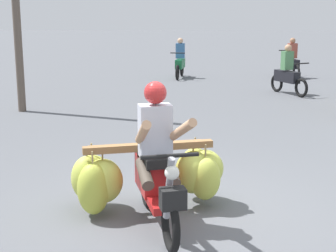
% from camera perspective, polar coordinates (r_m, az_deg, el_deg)
% --- Properties ---
extents(ground_plane, '(120.00, 120.00, 0.00)m').
position_cam_1_polar(ground_plane, '(5.92, 2.93, -10.08)').
color(ground_plane, '#56595E').
extents(motorbike_main_loaded, '(1.85, 1.94, 1.58)m').
position_cam_1_polar(motorbike_main_loaded, '(5.86, -2.09, -5.27)').
color(motorbike_main_loaded, black).
rests_on(motorbike_main_loaded, ground).
extents(motorbike_distant_ahead_left, '(0.50, 1.62, 1.40)m').
position_cam_1_polar(motorbike_distant_ahead_left, '(18.15, 1.35, 7.18)').
color(motorbike_distant_ahead_left, black).
rests_on(motorbike_distant_ahead_left, ground).
extents(motorbike_distant_ahead_right, '(0.94, 1.43, 1.40)m').
position_cam_1_polar(motorbike_distant_ahead_right, '(14.87, 13.21, 5.66)').
color(motorbike_distant_ahead_right, black).
rests_on(motorbike_distant_ahead_right, ground).
extents(motorbike_distant_far_ahead, '(0.65, 1.58, 1.40)m').
position_cam_1_polar(motorbike_distant_far_ahead, '(18.77, 13.60, 7.02)').
color(motorbike_distant_far_ahead, black).
rests_on(motorbike_distant_far_ahead, ground).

